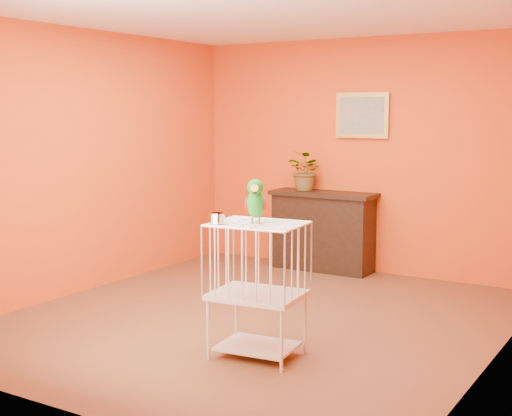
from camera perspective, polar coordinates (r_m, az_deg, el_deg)
The scene contains 8 objects.
ground at distance 6.29m, azimuth 0.12°, elevation -8.84°, with size 4.50×4.50×0.00m, color brown.
room_shell at distance 6.03m, azimuth 0.13°, elevation 5.74°, with size 4.50×4.50×4.50m.
console_cabinet at distance 8.11m, azimuth 5.36°, elevation -1.84°, with size 1.21×0.43×0.90m.
potted_plant at distance 8.12m, azimuth 4.04°, elevation 2.63°, with size 0.41×0.45×0.35m, color #26722D.
framed_picture at distance 8.00m, azimuth 8.48°, elevation 7.35°, with size 0.62×0.04×0.50m.
birdcage at distance 5.22m, azimuth 0.11°, elevation -6.43°, with size 0.69×0.56×0.99m.
feed_cup at distance 5.08m, azimuth -3.13°, elevation -0.82°, with size 0.11×0.11×0.07m, color silver.
parrot at distance 5.09m, azimuth -0.03°, elevation 0.59°, with size 0.20×0.28×0.33m.
Camera 1 is at (3.13, -5.15, 1.80)m, focal length 50.00 mm.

